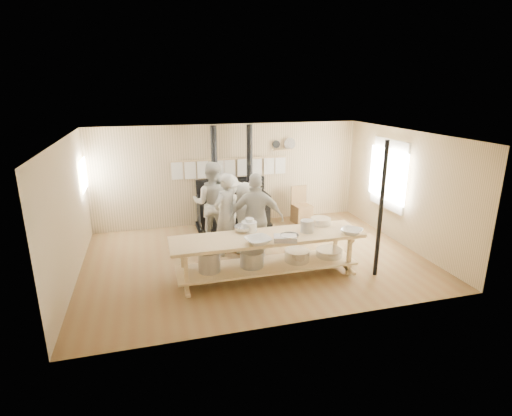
{
  "coord_description": "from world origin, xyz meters",
  "views": [
    {
      "loc": [
        -2.04,
        -7.52,
        3.5
      ],
      "look_at": [
        0.08,
        0.2,
        1.06
      ],
      "focal_mm": 28.0,
      "sensor_mm": 36.0,
      "label": 1
    }
  ],
  "objects_px": {
    "cook_far_left": "(226,215)",
    "roasting_pan": "(285,238)",
    "stove": "(233,207)",
    "cook_right": "(256,219)",
    "cook_by_window": "(230,208)",
    "chair": "(302,212)",
    "prep_table": "(267,252)",
    "cook_center": "(245,218)",
    "cook_left": "(213,203)"
  },
  "relations": [
    {
      "from": "cook_by_window",
      "to": "chair",
      "type": "relative_size",
      "value": 1.6
    },
    {
      "from": "cook_left",
      "to": "roasting_pan",
      "type": "bearing_deg",
      "value": 131.78
    },
    {
      "from": "roasting_pan",
      "to": "cook_far_left",
      "type": "bearing_deg",
      "value": 114.86
    },
    {
      "from": "stove",
      "to": "cook_right",
      "type": "distance_m",
      "value": 2.3
    },
    {
      "from": "cook_center",
      "to": "roasting_pan",
      "type": "relative_size",
      "value": 3.82
    },
    {
      "from": "cook_right",
      "to": "chair",
      "type": "xyz_separation_m",
      "value": [
        1.83,
        2.1,
        -0.65
      ]
    },
    {
      "from": "cook_center",
      "to": "stove",
      "type": "bearing_deg",
      "value": -85.71
    },
    {
      "from": "cook_left",
      "to": "roasting_pan",
      "type": "xyz_separation_m",
      "value": [
        0.91,
        -2.38,
        -0.06
      ]
    },
    {
      "from": "cook_left",
      "to": "chair",
      "type": "distance_m",
      "value": 2.72
    },
    {
      "from": "cook_left",
      "to": "roasting_pan",
      "type": "relative_size",
      "value": 4.65
    },
    {
      "from": "stove",
      "to": "roasting_pan",
      "type": "bearing_deg",
      "value": -85.93
    },
    {
      "from": "prep_table",
      "to": "cook_right",
      "type": "relative_size",
      "value": 1.92
    },
    {
      "from": "prep_table",
      "to": "cook_left",
      "type": "bearing_deg",
      "value": 108.15
    },
    {
      "from": "cook_right",
      "to": "roasting_pan",
      "type": "distance_m",
      "value": 1.11
    },
    {
      "from": "stove",
      "to": "cook_by_window",
      "type": "height_order",
      "value": "stove"
    },
    {
      "from": "prep_table",
      "to": "cook_center",
      "type": "bearing_deg",
      "value": 94.04
    },
    {
      "from": "cook_center",
      "to": "prep_table",
      "type": "bearing_deg",
      "value": 101.47
    },
    {
      "from": "cook_left",
      "to": "cook_center",
      "type": "relative_size",
      "value": 1.22
    },
    {
      "from": "cook_far_left",
      "to": "cook_by_window",
      "type": "bearing_deg",
      "value": -146.33
    },
    {
      "from": "cook_center",
      "to": "chair",
      "type": "bearing_deg",
      "value": -133.79
    },
    {
      "from": "cook_by_window",
      "to": "chair",
      "type": "xyz_separation_m",
      "value": [
        2.09,
        0.73,
        -0.49
      ]
    },
    {
      "from": "cook_left",
      "to": "cook_by_window",
      "type": "height_order",
      "value": "cook_left"
    },
    {
      "from": "roasting_pan",
      "to": "cook_left",
      "type": "bearing_deg",
      "value": 110.98
    },
    {
      "from": "stove",
      "to": "cook_by_window",
      "type": "bearing_deg",
      "value": -106.21
    },
    {
      "from": "chair",
      "to": "roasting_pan",
      "type": "xyz_separation_m",
      "value": [
        -1.6,
        -3.18,
        0.61
      ]
    },
    {
      "from": "prep_table",
      "to": "cook_center",
      "type": "relative_size",
      "value": 2.3
    },
    {
      "from": "cook_far_left",
      "to": "stove",
      "type": "bearing_deg",
      "value": -145.49
    },
    {
      "from": "cook_center",
      "to": "cook_by_window",
      "type": "xyz_separation_m",
      "value": [
        -0.17,
        0.82,
        -0.01
      ]
    },
    {
      "from": "cook_far_left",
      "to": "chair",
      "type": "distance_m",
      "value": 2.88
    },
    {
      "from": "stove",
      "to": "cook_far_left",
      "type": "distance_m",
      "value": 1.82
    },
    {
      "from": "cook_by_window",
      "to": "cook_right",
      "type": "bearing_deg",
      "value": -80.72
    },
    {
      "from": "cook_far_left",
      "to": "prep_table",
      "type": "bearing_deg",
      "value": 73.13
    },
    {
      "from": "chair",
      "to": "roasting_pan",
      "type": "distance_m",
      "value": 3.61
    },
    {
      "from": "chair",
      "to": "cook_right",
      "type": "bearing_deg",
      "value": -138.68
    },
    {
      "from": "prep_table",
      "to": "chair",
      "type": "bearing_deg",
      "value": 57.24
    },
    {
      "from": "cook_left",
      "to": "cook_right",
      "type": "bearing_deg",
      "value": 138.34
    },
    {
      "from": "cook_right",
      "to": "roasting_pan",
      "type": "height_order",
      "value": "cook_right"
    },
    {
      "from": "roasting_pan",
      "to": "prep_table",
      "type": "bearing_deg",
      "value": 126.09
    },
    {
      "from": "prep_table",
      "to": "cook_right",
      "type": "distance_m",
      "value": 0.86
    },
    {
      "from": "stove",
      "to": "prep_table",
      "type": "distance_m",
      "value": 3.02
    },
    {
      "from": "cook_far_left",
      "to": "roasting_pan",
      "type": "height_order",
      "value": "cook_far_left"
    },
    {
      "from": "stove",
      "to": "cook_far_left",
      "type": "relative_size",
      "value": 1.45
    },
    {
      "from": "stove",
      "to": "cook_far_left",
      "type": "height_order",
      "value": "stove"
    },
    {
      "from": "cook_right",
      "to": "chair",
      "type": "distance_m",
      "value": 2.86
    },
    {
      "from": "cook_center",
      "to": "cook_far_left",
      "type": "bearing_deg",
      "value": 6.8
    },
    {
      "from": "cook_left",
      "to": "cook_center",
      "type": "height_order",
      "value": "cook_left"
    },
    {
      "from": "cook_far_left",
      "to": "cook_right",
      "type": "relative_size",
      "value": 0.95
    },
    {
      "from": "prep_table",
      "to": "chair",
      "type": "height_order",
      "value": "chair"
    },
    {
      "from": "stove",
      "to": "cook_center",
      "type": "xyz_separation_m",
      "value": [
        -0.09,
        -1.71,
        0.26
      ]
    },
    {
      "from": "cook_far_left",
      "to": "cook_right",
      "type": "bearing_deg",
      "value": 94.71
    }
  ]
}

